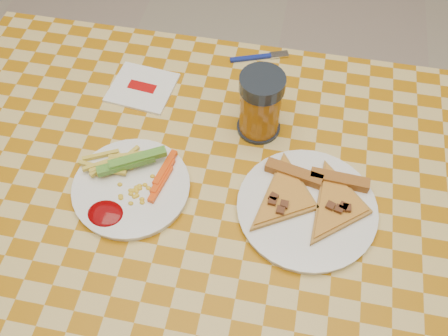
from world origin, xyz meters
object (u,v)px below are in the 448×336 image
Objects in this scene: plate_left at (132,188)px; table at (225,222)px; drink_glass at (260,105)px; plate_right at (307,209)px.

table is at bearing 1.17° from plate_left.
drink_glass is at bearing 42.47° from plate_left.
table is 0.24m from drink_glass.
plate_left is 0.33m from plate_right.
plate_right reaches higher than table.
plate_left is 1.50× the size of drink_glass.
plate_left reaches higher than table.
plate_left is 0.30m from drink_glass.
plate_right is (0.15, 0.01, 0.08)m from table.
plate_right is at bearing -56.51° from drink_glass.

